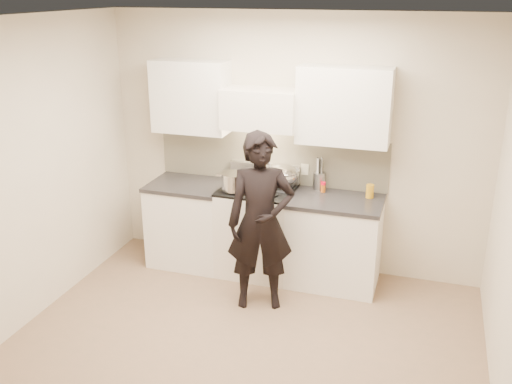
% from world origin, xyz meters
% --- Properties ---
extents(ground_plane, '(4.00, 4.00, 0.00)m').
position_xyz_m(ground_plane, '(0.00, 0.00, 0.00)').
color(ground_plane, '#87674D').
extents(room_shell, '(4.04, 3.54, 2.70)m').
position_xyz_m(room_shell, '(-0.06, 0.37, 1.60)').
color(room_shell, beige).
rests_on(room_shell, ground).
extents(stove, '(0.76, 0.65, 0.96)m').
position_xyz_m(stove, '(-0.30, 1.42, 0.47)').
color(stove, white).
rests_on(stove, ground).
extents(counter_right, '(0.92, 0.67, 0.92)m').
position_xyz_m(counter_right, '(0.53, 1.43, 0.46)').
color(counter_right, white).
rests_on(counter_right, ground).
extents(counter_left, '(0.82, 0.67, 0.92)m').
position_xyz_m(counter_left, '(-1.08, 1.43, 0.46)').
color(counter_left, white).
rests_on(counter_left, ground).
extents(wok, '(0.42, 0.52, 0.34)m').
position_xyz_m(wok, '(-0.10, 1.57, 1.07)').
color(wok, silver).
rests_on(wok, stove).
extents(stock_pot, '(0.37, 0.31, 0.18)m').
position_xyz_m(stock_pot, '(-0.50, 1.28, 1.05)').
color(stock_pot, silver).
rests_on(stock_pot, stove).
extents(utensil_crock, '(0.13, 0.13, 0.34)m').
position_xyz_m(utensil_crock, '(0.30, 1.67, 1.02)').
color(utensil_crock, '#B5B5B5').
rests_on(utensil_crock, counter_right).
extents(spice_jar, '(0.05, 0.05, 0.11)m').
position_xyz_m(spice_jar, '(0.36, 1.58, 0.97)').
color(spice_jar, '#C05713').
rests_on(spice_jar, counter_right).
extents(oil_glass, '(0.08, 0.08, 0.14)m').
position_xyz_m(oil_glass, '(0.83, 1.57, 0.99)').
color(oil_glass, orange).
rests_on(oil_glass, counter_right).
extents(person, '(0.72, 0.59, 1.71)m').
position_xyz_m(person, '(-0.06, 0.78, 0.85)').
color(person, black).
rests_on(person, ground).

